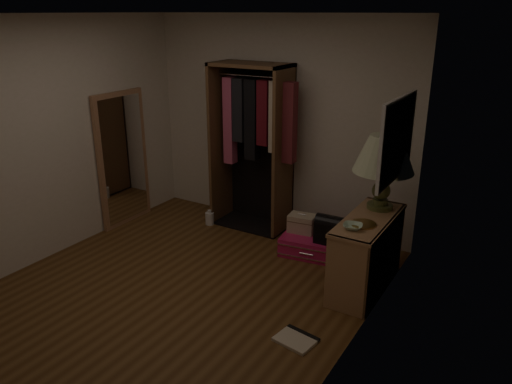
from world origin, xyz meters
The scene contains 13 objects.
ground centered at (0.00, 0.00, 0.00)m, with size 4.00×4.00×0.00m, color #533417.
room_walls centered at (0.08, 0.04, 1.50)m, with size 3.52×4.02×2.60m.
console_bookshelf centered at (1.53, 1.04, 0.39)m, with size 0.42×1.12×0.75m.
open_wardrobe centered at (-0.21, 1.77, 1.22)m, with size 1.08×0.50×2.05m.
floor_mirror centered at (-1.70, 1.00, 0.85)m, with size 0.06×0.80×1.70m.
pink_suitcase centered at (0.79, 1.41, 0.11)m, with size 0.77×0.60×0.22m.
train_case centered at (0.62, 1.45, 0.32)m, with size 0.33×0.25×0.22m.
black_bag centered at (1.00, 1.34, 0.38)m, with size 0.30×0.20×0.32m.
table_lamp centered at (1.54, 1.31, 1.30)m, with size 0.63×0.63×0.75m.
brass_tray centered at (1.54, 0.82, 0.76)m, with size 0.29×0.29×0.01m.
ceramic_bowl centered at (1.49, 0.69, 0.77)m, with size 0.18×0.18×0.04m, color #B6DABE.
white_jug centered at (-0.72, 1.47, 0.08)m, with size 0.15×0.15×0.20m.
floor_book centered at (1.35, -0.12, 0.01)m, with size 0.36×0.31×0.03m.
Camera 1 is at (2.88, -3.33, 2.63)m, focal length 35.00 mm.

